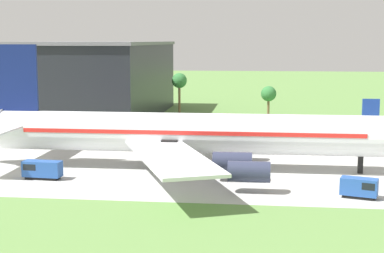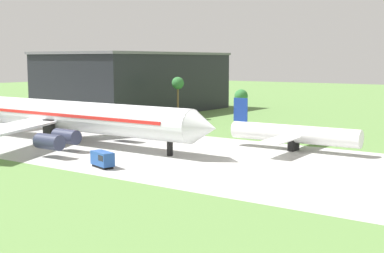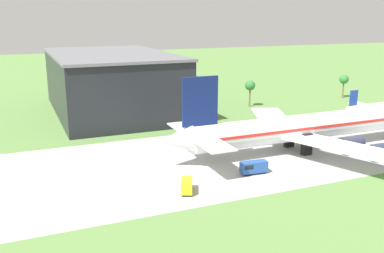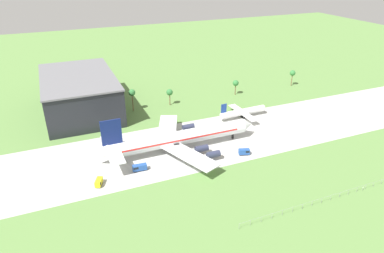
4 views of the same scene
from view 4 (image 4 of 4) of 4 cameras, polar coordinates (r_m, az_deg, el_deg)
name	(u,v)px [view 4 (image 4 of 4)]	position (r m, az deg, el deg)	size (l,w,h in m)	color
ground_plane	(255,131)	(167.48, 10.38, -0.74)	(600.00, 600.00, 0.00)	#5B8442
taxiway_strip	(255,131)	(167.48, 10.38, -0.74)	(320.00, 44.00, 0.02)	#B2B2AD
jet_airliner	(178,138)	(146.37, -2.41, -1.99)	(73.83, 54.29, 19.34)	white
regional_aircraft	(243,112)	(179.12, 8.45, 2.40)	(25.86, 23.14, 9.65)	white
baggage_tug	(244,152)	(146.55, 8.73, -4.18)	(4.97, 3.27, 2.61)	black
fuel_truck	(99,182)	(131.19, -15.28, -8.97)	(3.61, 4.90, 2.44)	black
catering_van	(139,168)	(136.11, -8.79, -6.78)	(5.74, 2.41, 2.67)	black
perimeter_fence	(340,194)	(131.41, 23.42, -10.29)	(80.10, 0.10, 2.10)	gray
no_stopping_sign	(363,188)	(138.41, 26.59, -9.21)	(0.44, 0.08, 1.68)	gray
terminal_building	(80,93)	(193.03, -18.20, 5.27)	(36.72, 61.20, 19.66)	black
palm_tree_row	(212,85)	(200.86, 3.29, 6.92)	(108.18, 3.60, 12.31)	brown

